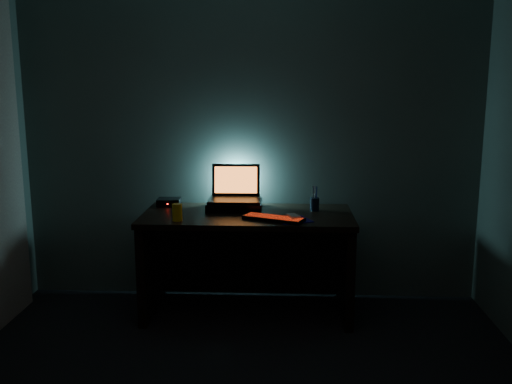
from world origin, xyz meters
TOP-DOWN VIEW (x-y plane):
  - room at (0.00, 0.00)m, footprint 3.50×4.00m
  - desk at (0.00, 1.67)m, footprint 1.50×0.70m
  - riser at (-0.10, 1.76)m, footprint 0.40×0.30m
  - laptop at (-0.10, 1.81)m, footprint 0.38×0.29m
  - keyboard at (0.19, 1.43)m, footprint 0.44×0.29m
  - mousepad at (0.32, 1.44)m, footprint 0.28×0.27m
  - mouse at (0.32, 1.44)m, footprint 0.10×0.13m
  - pen_cup at (0.48, 1.74)m, footprint 0.08×0.08m
  - juice_glass at (-0.46, 1.39)m, footprint 0.09×0.09m
  - router at (-0.61, 1.85)m, footprint 0.18×0.15m

SIDE VIEW (x-z plane):
  - desk at x=0.00m, z-range 0.12..0.87m
  - mousepad at x=0.32m, z-range 0.75..0.75m
  - keyboard at x=0.19m, z-range 0.75..0.78m
  - mouse at x=0.32m, z-range 0.75..0.79m
  - router at x=-0.61m, z-range 0.75..0.81m
  - riser at x=-0.10m, z-range 0.75..0.81m
  - pen_cup at x=0.48m, z-range 0.75..0.85m
  - juice_glass at x=-0.46m, z-range 0.75..0.87m
  - laptop at x=-0.10m, z-range 0.74..1.00m
  - room at x=0.00m, z-range 0.00..2.50m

